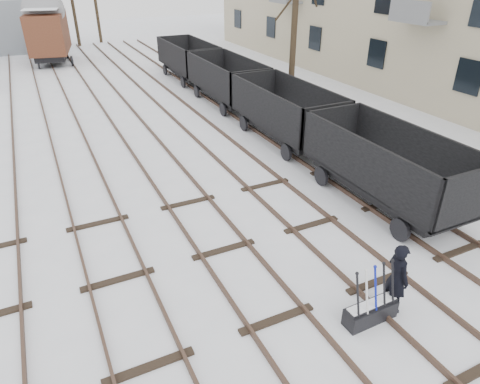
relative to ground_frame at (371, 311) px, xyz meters
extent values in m
plane|color=white|center=(-1.92, 0.93, -0.28)|extent=(120.00, 120.00, 0.00)
cube|color=black|center=(-7.20, 14.93, -0.21)|extent=(0.07, 52.00, 0.15)
cube|color=black|center=(-5.64, 14.93, -0.21)|extent=(0.07, 52.00, 0.15)
cube|color=black|center=(-4.20, 14.93, -0.21)|extent=(0.07, 52.00, 0.15)
cube|color=black|center=(-4.92, 2.93, -0.26)|extent=(1.90, 0.20, 0.08)
cube|color=black|center=(-2.64, 14.93, -0.21)|extent=(0.07, 52.00, 0.15)
cube|color=black|center=(-1.20, 14.93, -0.21)|extent=(0.07, 52.00, 0.15)
cube|color=black|center=(-1.92, 2.93, -0.26)|extent=(1.90, 0.20, 0.08)
cube|color=black|center=(0.36, 14.93, -0.21)|extent=(0.07, 52.00, 0.15)
cube|color=black|center=(1.80, 14.93, -0.21)|extent=(0.07, 52.00, 0.15)
cube|color=black|center=(1.08, 2.93, -0.26)|extent=(1.90, 0.20, 0.08)
cube|color=black|center=(3.36, 14.93, -0.21)|extent=(0.07, 52.00, 0.15)
cube|color=black|center=(4.80, 14.93, -0.21)|extent=(0.07, 52.00, 0.15)
cube|color=black|center=(4.08, 2.93, -0.26)|extent=(1.90, 0.20, 0.08)
cube|color=gray|center=(-5.92, 40.93, 1.92)|extent=(7.00, 6.00, 4.40)
cube|color=black|center=(0.00, 0.00, -0.06)|extent=(1.31, 0.44, 0.44)
cube|color=black|center=(0.00, 0.00, 0.18)|extent=(1.30, 0.32, 0.06)
cube|color=white|center=(0.00, 0.00, 0.22)|extent=(1.25, 0.28, 0.03)
cylinder|color=black|center=(-0.50, -0.01, 0.67)|extent=(0.06, 0.32, 1.08)
cylinder|color=silver|center=(-0.25, 0.00, 0.67)|extent=(0.06, 0.32, 1.08)
cylinder|color=#0B1795|center=(0.00, 0.00, 0.67)|extent=(0.06, 0.32, 1.08)
cylinder|color=black|center=(0.25, 0.00, 0.67)|extent=(0.06, 0.32, 1.08)
cylinder|color=black|center=(0.50, 0.01, 0.67)|extent=(0.06, 0.32, 1.08)
imported|color=black|center=(0.75, 0.10, 0.62)|extent=(0.50, 0.70, 1.80)
cube|color=black|center=(4.08, 4.11, 0.38)|extent=(1.97, 5.41, 0.41)
cube|color=black|center=(4.08, 4.11, 0.59)|extent=(2.46, 6.15, 0.12)
cube|color=black|center=(2.90, 4.11, 1.41)|extent=(0.10, 6.15, 1.64)
cube|color=black|center=(5.26, 4.11, 1.41)|extent=(0.10, 6.15, 1.64)
cube|color=white|center=(4.08, 4.11, 0.69)|extent=(2.21, 5.90, 0.06)
cylinder|color=black|center=(2.95, 2.15, 0.07)|extent=(0.12, 0.72, 0.72)
cylinder|color=black|center=(5.21, 6.08, 0.07)|extent=(0.12, 0.72, 0.72)
cube|color=black|center=(4.08, 10.51, 0.38)|extent=(1.97, 5.41, 0.41)
cube|color=black|center=(4.08, 10.51, 0.59)|extent=(2.46, 6.15, 0.12)
cube|color=black|center=(2.90, 10.51, 1.41)|extent=(0.10, 6.15, 1.64)
cube|color=black|center=(5.26, 10.51, 1.41)|extent=(0.10, 6.15, 1.64)
cube|color=white|center=(4.08, 10.51, 0.69)|extent=(2.21, 5.90, 0.06)
cylinder|color=black|center=(2.95, 8.55, 0.07)|extent=(0.12, 0.72, 0.72)
cylinder|color=black|center=(5.21, 12.48, 0.07)|extent=(0.12, 0.72, 0.72)
cube|color=black|center=(4.08, 16.91, 0.38)|extent=(1.97, 5.41, 0.41)
cube|color=black|center=(4.08, 16.91, 0.59)|extent=(2.46, 6.15, 0.12)
cube|color=black|center=(2.90, 16.91, 1.41)|extent=(0.10, 6.15, 1.64)
cube|color=black|center=(5.26, 16.91, 1.41)|extent=(0.10, 6.15, 1.64)
cube|color=white|center=(4.08, 16.91, 0.69)|extent=(2.21, 5.90, 0.06)
cylinder|color=black|center=(2.95, 14.95, 0.07)|extent=(0.12, 0.72, 0.72)
cylinder|color=black|center=(5.21, 18.88, 0.07)|extent=(0.12, 0.72, 0.72)
cube|color=black|center=(4.08, 23.31, 0.38)|extent=(1.97, 5.41, 0.41)
cube|color=black|center=(4.08, 23.31, 0.59)|extent=(2.46, 6.15, 0.12)
cube|color=black|center=(2.90, 23.31, 1.41)|extent=(0.10, 6.15, 1.64)
cube|color=black|center=(5.26, 23.31, 1.41)|extent=(0.10, 6.15, 1.64)
cube|color=white|center=(4.08, 23.31, 0.69)|extent=(2.21, 5.90, 0.06)
cylinder|color=black|center=(2.95, 21.35, 0.07)|extent=(0.12, 0.72, 0.72)
cylinder|color=black|center=(5.21, 25.28, 0.07)|extent=(0.12, 0.72, 0.72)
cube|color=black|center=(-3.92, 33.07, 0.43)|extent=(2.96, 5.15, 0.44)
cube|color=#492316|center=(-3.92, 33.07, 2.08)|extent=(3.60, 5.90, 2.86)
cube|color=white|center=(-3.92, 33.07, 3.90)|extent=(3.29, 5.58, 0.04)
cylinder|color=black|center=(-5.13, 31.31, 0.10)|extent=(0.13, 0.77, 0.77)
cylinder|color=black|center=(-2.71, 34.83, 0.10)|extent=(0.13, 0.77, 0.77)
cylinder|color=black|center=(5.89, 13.04, 3.88)|extent=(0.30, 0.30, 8.32)
cylinder|color=black|center=(-0.96, 40.41, 3.27)|extent=(0.30, 0.30, 7.12)
camera|label=1|loc=(-5.85, -5.23, 7.03)|focal=32.00mm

